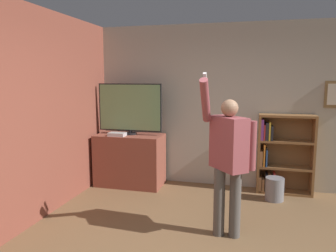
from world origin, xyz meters
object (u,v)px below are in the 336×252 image
bookshelf (280,155)px  person (228,155)px  television (130,108)px  game_console (117,134)px  waste_bin (275,189)px

bookshelf → person: bearing=-112.2°
television → person: size_ratio=0.59×
person → game_console: bearing=-165.0°
game_console → person: (1.89, -1.29, 0.06)m
television → person: (1.74, -1.50, -0.35)m
television → game_console: 0.49m
bookshelf → person: (-0.69, -1.70, 0.36)m
game_console → waste_bin: 2.60m
game_console → person: size_ratio=0.15×
television → waste_bin: television is taller
person → waste_bin: 1.65m
person → television: bearing=-171.5°
waste_bin → game_console: bearing=-179.3°
bookshelf → game_console: bearing=-171.0°
game_console → waste_bin: size_ratio=0.80×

